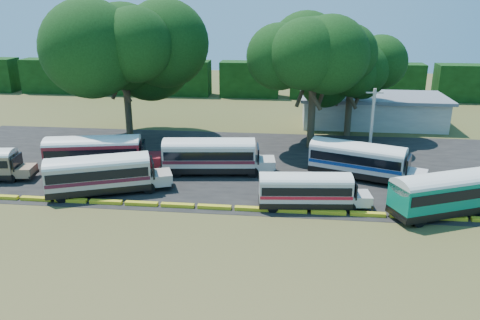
# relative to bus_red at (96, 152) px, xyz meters

# --- Properties ---
(ground) EXTENTS (160.00, 160.00, 0.00)m
(ground) POSITION_rel_bus_red_xyz_m (11.16, -8.29, -2.05)
(ground) COLOR #314416
(ground) RESTS_ON ground
(asphalt_strip) EXTENTS (64.00, 24.00, 0.02)m
(asphalt_strip) POSITION_rel_bus_red_xyz_m (12.16, 3.71, -2.04)
(asphalt_strip) COLOR black
(asphalt_strip) RESTS_ON ground
(curb) EXTENTS (53.70, 0.45, 0.30)m
(curb) POSITION_rel_bus_red_xyz_m (11.16, -7.29, -1.90)
(curb) COLOR #D0CD18
(curb) RESTS_ON ground
(terminal_building) EXTENTS (19.00, 9.00, 4.00)m
(terminal_building) POSITION_rel_bus_red_xyz_m (29.16, 21.71, -0.02)
(terminal_building) COLOR beige
(terminal_building) RESTS_ON ground
(treeline_backdrop) EXTENTS (130.00, 4.00, 6.00)m
(treeline_backdrop) POSITION_rel_bus_red_xyz_m (11.16, 39.71, 0.95)
(treeline_backdrop) COLOR black
(treeline_backdrop) RESTS_ON ground
(bus_red) EXTENTS (11.21, 4.93, 3.58)m
(bus_red) POSITION_rel_bus_red_xyz_m (0.00, 0.00, 0.00)
(bus_red) COLOR black
(bus_red) RESTS_ON ground
(bus_cream_west) EXTENTS (10.68, 6.22, 3.44)m
(bus_cream_west) POSITION_rel_bus_red_xyz_m (2.61, -5.26, -0.11)
(bus_cream_west) COLOR black
(bus_cream_west) RESTS_ON ground
(bus_cream_east) EXTENTS (10.89, 3.81, 3.50)m
(bus_cream_east) POSITION_rel_bus_red_xyz_m (11.13, 0.70, -0.07)
(bus_cream_east) COLOR black
(bus_cream_east) RESTS_ON ground
(bus_white_red) EXTENTS (9.09, 3.05, 2.93)m
(bus_white_red) POSITION_rel_bus_red_xyz_m (20.00, -6.27, -0.40)
(bus_white_red) COLOR black
(bus_white_red) RESTS_ON ground
(bus_white_blue) EXTENTS (10.74, 6.11, 3.46)m
(bus_white_blue) POSITION_rel_bus_red_xyz_m (24.96, 0.98, -0.10)
(bus_white_blue) COLOR black
(bus_white_blue) RESTS_ON ground
(bus_teal) EXTENTS (10.72, 6.61, 3.48)m
(bus_teal) POSITION_rel_bus_red_xyz_m (30.69, -6.43, -0.06)
(bus_teal) COLOR black
(bus_teal) RESTS_ON ground
(tree_west) EXTENTS (13.31, 13.31, 15.77)m
(tree_west) POSITION_rel_bus_red_xyz_m (-0.60, 11.21, 8.81)
(tree_west) COLOR #372B1B
(tree_west) RESTS_ON ground
(tree_center) EXTENTS (10.85, 10.85, 14.34)m
(tree_center) POSITION_rel_bus_red_xyz_m (20.77, 10.49, 8.26)
(tree_center) COLOR #372B1B
(tree_center) RESTS_ON ground
(tree_east) EXTENTS (8.48, 8.48, 11.43)m
(tree_east) POSITION_rel_bus_red_xyz_m (25.46, 16.00, 6.21)
(tree_east) COLOR #372B1B
(tree_east) RESTS_ON ground
(utility_pole) EXTENTS (1.60, 0.30, 8.02)m
(utility_pole) POSITION_rel_bus_red_xyz_m (26.23, 3.67, 2.07)
(utility_pole) COLOR #99968B
(utility_pole) RESTS_ON ground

